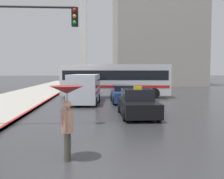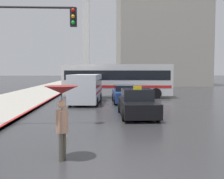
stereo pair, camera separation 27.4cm
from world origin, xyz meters
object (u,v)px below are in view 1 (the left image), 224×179
traffic_light (27,39)px  monument_cross (83,15)px  ambulance_van (85,87)px  city_bus (115,79)px  taxi (137,104)px  sedan_red (124,94)px  pedestrian_with_umbrella (67,104)px

traffic_light → monument_cross: monument_cross is taller
ambulance_van → city_bus: 5.38m
taxi → city_bus: 10.57m
taxi → traffic_light: traffic_light is taller
sedan_red → ambulance_van: (-3.04, -0.52, 0.59)m
traffic_light → monument_cross: bearing=86.8°
traffic_light → monument_cross: 24.96m
city_bus → traffic_light: (-4.82, -13.11, 2.11)m
taxi → city_bus: (-0.39, 10.51, 1.04)m
sedan_red → traffic_light: size_ratio=0.82×
city_bus → ambulance_van: bearing=-24.3°
sedan_red → pedestrian_with_umbrella: pedestrian_with_umbrella is taller
monument_cross → traffic_light: bearing=-93.2°
taxi → traffic_light: bearing=26.6°
city_bus → traffic_light: 14.13m
taxi → city_bus: city_bus is taller
taxi → ambulance_van: size_ratio=0.82×
pedestrian_with_umbrella → sedan_red: bearing=-0.2°
taxi → traffic_light: size_ratio=0.79×
taxi → sedan_red: taxi is taller
sedan_red → pedestrian_with_umbrella: (-3.02, -13.40, 0.93)m
taxi → city_bus: bearing=-87.9°
ambulance_van → city_bus: size_ratio=0.51×
sedan_red → city_bus: (-0.33, 4.11, 1.08)m
sedan_red → monument_cross: (-3.81, 15.15, 9.36)m
sedan_red → traffic_light: bearing=60.2°
city_bus → pedestrian_with_umbrella: size_ratio=5.00×
taxi → ambulance_van: (-3.09, 5.88, 0.55)m
monument_cross → taxi: bearing=-79.8°
ambulance_van → pedestrian_with_umbrella: (0.01, -12.89, 0.34)m
monument_cross → city_bus: bearing=-72.5°
city_bus → pedestrian_with_umbrella: (-2.69, -17.52, -0.15)m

